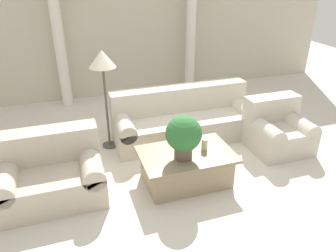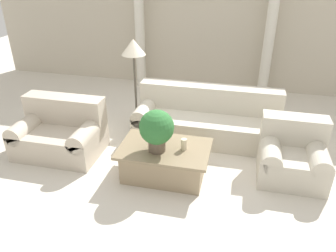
# 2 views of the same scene
# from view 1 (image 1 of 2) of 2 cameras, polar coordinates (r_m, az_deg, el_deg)

# --- Properties ---
(ground_plane) EXTENTS (16.00, 16.00, 0.00)m
(ground_plane) POSITION_cam_1_polar(r_m,az_deg,el_deg) (5.01, 0.30, -6.16)
(ground_plane) COLOR silver
(wall_back) EXTENTS (10.00, 0.06, 3.20)m
(wall_back) POSITION_cam_1_polar(r_m,az_deg,el_deg) (7.35, -7.93, 17.62)
(wall_back) COLOR beige
(wall_back) RESTS_ON ground_plane
(sofa_long) EXTENTS (2.39, 0.87, 0.84)m
(sofa_long) POSITION_cam_1_polar(r_m,az_deg,el_deg) (5.57, 2.76, 1.23)
(sofa_long) COLOR beige
(sofa_long) RESTS_ON ground_plane
(loveseat) EXTENTS (1.28, 0.87, 0.84)m
(loveseat) POSITION_cam_1_polar(r_m,az_deg,el_deg) (4.40, -19.76, -7.75)
(loveseat) COLOR #C0B3A0
(loveseat) RESTS_ON ground_plane
(coffee_table) EXTENTS (1.24, 0.82, 0.45)m
(coffee_table) POSITION_cam_1_polar(r_m,az_deg,el_deg) (4.47, 3.15, -7.12)
(coffee_table) COLOR #998466
(coffee_table) RESTS_ON ground_plane
(potted_plant) EXTENTS (0.46, 0.46, 0.58)m
(potted_plant) POSITION_cam_1_polar(r_m,az_deg,el_deg) (4.09, 2.74, -1.59)
(potted_plant) COLOR brown
(potted_plant) RESTS_ON coffee_table
(pillar_candle) EXTENTS (0.08, 0.08, 0.16)m
(pillar_candle) POSITION_cam_1_polar(r_m,az_deg,el_deg) (4.42, 6.37, -3.16)
(pillar_candle) COLOR beige
(pillar_candle) RESTS_ON coffee_table
(floor_lamp) EXTENTS (0.39, 0.39, 1.59)m
(floor_lamp) POSITION_cam_1_polar(r_m,az_deg,el_deg) (4.97, -11.31, 10.45)
(floor_lamp) COLOR #4C473D
(floor_lamp) RESTS_ON ground_plane
(column_left) EXTENTS (0.30, 0.30, 2.45)m
(column_left) POSITION_cam_1_polar(r_m,az_deg,el_deg) (6.96, -18.33, 13.16)
(column_left) COLOR silver
(column_left) RESTS_ON ground_plane
(column_right) EXTENTS (0.30, 0.30, 2.45)m
(column_right) POSITION_cam_1_polar(r_m,az_deg,el_deg) (7.50, 3.97, 15.27)
(column_right) COLOR silver
(column_right) RESTS_ON ground_plane
(armchair) EXTENTS (0.89, 0.84, 0.81)m
(armchair) POSITION_cam_1_polar(r_m,az_deg,el_deg) (5.51, 18.46, -0.48)
(armchair) COLOR beige
(armchair) RESTS_ON ground_plane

